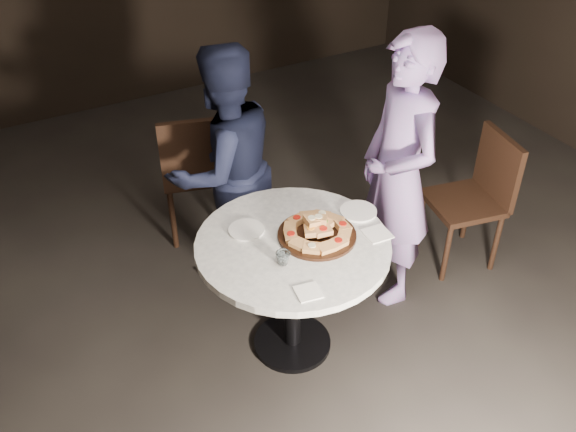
{
  "coord_description": "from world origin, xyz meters",
  "views": [
    {
      "loc": [
        -1.38,
        -2.13,
        2.73
      ],
      "look_at": [
        -0.15,
        0.09,
        0.87
      ],
      "focal_mm": 40.0,
      "sensor_mm": 36.0,
      "label": 1
    }
  ],
  "objects": [
    {
      "name": "floor",
      "position": [
        0.0,
        0.0,
        0.0
      ],
      "size": [
        7.0,
        7.0,
        0.0
      ],
      "primitive_type": "plane",
      "color": "black",
      "rests_on": "ground"
    },
    {
      "name": "table",
      "position": [
        -0.15,
        0.04,
        0.6
      ],
      "size": [
        1.24,
        1.24,
        0.74
      ],
      "rotation": [
        0.0,
        0.0,
        0.32
      ],
      "color": "black",
      "rests_on": "ground"
    },
    {
      "name": "serving_board",
      "position": [
        -0.02,
        0.02,
        0.75
      ],
      "size": [
        0.48,
        0.48,
        0.02
      ],
      "primitive_type": "cylinder",
      "rotation": [
        0.0,
        0.0,
        -0.23
      ],
      "color": "black",
      "rests_on": "table"
    },
    {
      "name": "focaccia_pile",
      "position": [
        -0.02,
        0.03,
        0.78
      ],
      "size": [
        0.36,
        0.35,
        0.09
      ],
      "rotation": [
        0.0,
        0.0,
        -0.2
      ],
      "color": "#C1854A",
      "rests_on": "serving_board"
    },
    {
      "name": "plate_left",
      "position": [
        -0.31,
        0.24,
        0.74
      ],
      "size": [
        0.24,
        0.24,
        0.01
      ],
      "primitive_type": "cylinder",
      "rotation": [
        0.0,
        0.0,
        -0.36
      ],
      "color": "white",
      "rests_on": "table"
    },
    {
      "name": "plate_right",
      "position": [
        0.28,
        0.1,
        0.74
      ],
      "size": [
        0.25,
        0.25,
        0.01
      ],
      "primitive_type": "cylinder",
      "rotation": [
        0.0,
        0.0,
        0.33
      ],
      "color": "white",
      "rests_on": "table"
    },
    {
      "name": "water_glass",
      "position": [
        -0.27,
        -0.08,
        0.77
      ],
      "size": [
        0.09,
        0.09,
        0.07
      ],
      "primitive_type": "imported",
      "rotation": [
        0.0,
        0.0,
        -0.3
      ],
      "color": "silver",
      "rests_on": "table"
    },
    {
      "name": "napkin_near",
      "position": [
        -0.27,
        -0.31,
        0.74
      ],
      "size": [
        0.13,
        0.13,
        0.01
      ],
      "primitive_type": "cube",
      "rotation": [
        0.0,
        0.0,
        -0.16
      ],
      "color": "white",
      "rests_on": "table"
    },
    {
      "name": "napkin_far",
      "position": [
        0.26,
        -0.11,
        0.74
      ],
      "size": [
        0.14,
        0.14,
        0.01
      ],
      "primitive_type": "cube",
      "rotation": [
        0.0,
        0.0,
        -0.07
      ],
      "color": "white",
      "rests_on": "table"
    },
    {
      "name": "chair_far",
      "position": [
        -0.2,
        1.23,
        0.54
      ],
      "size": [
        0.55,
        0.56,
        0.94
      ],
      "rotation": [
        0.0,
        0.0,
        2.86
      ],
      "color": "black",
      "rests_on": "ground"
    },
    {
      "name": "chair_right",
      "position": [
        1.24,
        0.18,
        0.51
      ],
      "size": [
        0.5,
        0.49,
        0.88
      ],
      "rotation": [
        0.0,
        0.0,
        -1.77
      ],
      "color": "black",
      "rests_on": "ground"
    },
    {
      "name": "diner_navy",
      "position": [
        -0.17,
        0.82,
        0.75
      ],
      "size": [
        0.82,
        0.69,
        1.5
      ],
      "primitive_type": "imported",
      "rotation": [
        0.0,
        0.0,
        3.32
      ],
      "color": "black",
      "rests_on": "ground"
    },
    {
      "name": "diner_teal",
      "position": [
        0.61,
        0.2,
        0.82
      ],
      "size": [
        0.47,
        0.65,
        1.64
      ],
      "primitive_type": "imported",
      "rotation": [
        0.0,
        0.0,
        -1.71
      ],
      "color": "#866FB0",
      "rests_on": "ground"
    }
  ]
}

